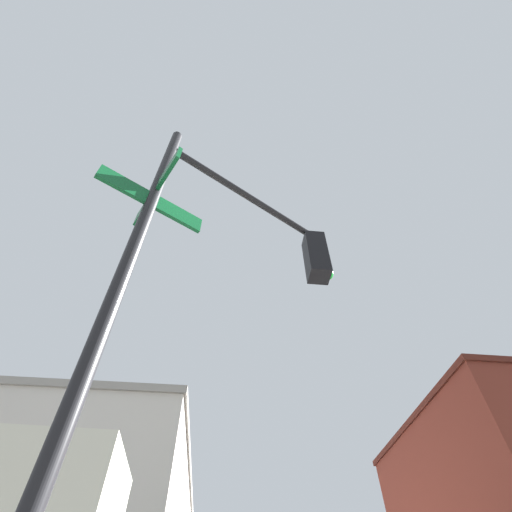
{
  "coord_description": "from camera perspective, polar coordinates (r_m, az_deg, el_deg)",
  "views": [
    {
      "loc": [
        -6.14,
        -9.45,
        0.9
      ],
      "look_at": [
        -5.87,
        -6.83,
        3.89
      ],
      "focal_mm": 25.65,
      "sensor_mm": 36.0,
      "label": 1
    }
  ],
  "objects": [
    {
      "name": "traffic_signal_near",
      "position": [
        3.97,
        -2.41,
        0.24
      ],
      "size": [
        2.69,
        1.77,
        5.52
      ],
      "color": "black",
      "rests_on": "ground_plane"
    }
  ]
}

